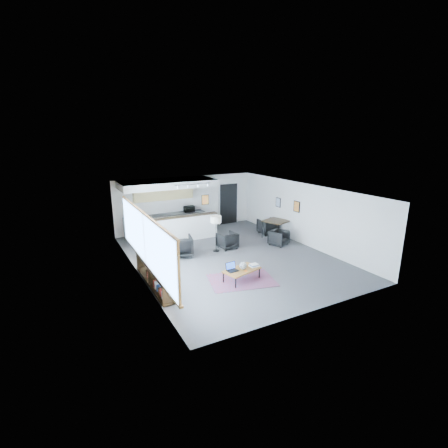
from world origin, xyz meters
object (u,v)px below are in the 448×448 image
ceramic_pot (243,266)px  dining_chair_near (279,238)px  armchair_right (227,240)px  floor_lamp (216,221)px  armchair_left (181,245)px  microwave (189,208)px  dining_table (276,222)px  laptop (232,268)px  dining_chair_far (268,227)px  coffee_table (242,270)px  book_stack (254,265)px

ceramic_pot → dining_chair_near: size_ratio=0.40×
armchair_right → floor_lamp: (-0.56, -0.10, 0.90)m
armchair_left → microwave: microwave is taller
armchair_left → dining_table: bearing=-165.5°
laptop → ceramic_pot: 0.37m
dining_chair_far → microwave: microwave is taller
floor_lamp → dining_chair_far: floor_lamp is taller
coffee_table → armchair_right: 3.12m
book_stack → dining_chair_far: size_ratio=0.44×
laptop → armchair_left: bearing=96.8°
armchair_left → dining_chair_far: size_ratio=1.27×
dining_chair_far → microwave: 3.88m
book_stack → floor_lamp: 2.95m
ceramic_pot → floor_lamp: size_ratio=0.17×
dining_table → dining_chair_near: 1.10m
dining_chair_far → armchair_right: bearing=20.9°
armchair_left → dining_table: 4.63m
laptop → book_stack: 0.80m
laptop → armchair_right: (1.39, 2.86, -0.09)m
dining_table → microwave: microwave is taller
ceramic_pot → armchair_right: armchair_right is taller
ceramic_pot → armchair_left: size_ratio=0.28×
floor_lamp → dining_table: size_ratio=1.18×
microwave → coffee_table: bearing=-90.2°
armchair_left → floor_lamp: size_ratio=0.59×
armchair_right → dining_chair_far: armchair_right is taller
laptop → armchair_left: size_ratio=0.43×
armchair_right → dining_table: bearing=-179.9°
floor_lamp → ceramic_pot: bearing=-99.4°
dining_chair_near → dining_chair_far: bearing=49.1°
armchair_left → floor_lamp: floor_lamp is taller
floor_lamp → dining_chair_near: bearing=-12.1°
floor_lamp → book_stack: bearing=-90.6°
floor_lamp → microwave: (0.20, 3.31, -0.17)m
coffee_table → dining_table: (3.67, 3.14, 0.39)m
microwave → book_stack: bearing=-85.8°
armchair_left → laptop: bearing=114.4°
dining_table → dining_chair_far: 0.77m
dining_chair_near → laptop: bearing=-170.6°
ceramic_pot → book_stack: size_ratio=0.80×
book_stack → armchair_left: armchair_left is taller
armchair_right → dining_table: (2.61, 0.20, 0.38)m
floor_lamp → armchair_right: bearing=10.2°
laptop → floor_lamp: bearing=68.1°
coffee_table → armchair_right: (1.06, 2.94, 0.01)m
dining_table → dining_chair_far: bearing=87.5°
coffee_table → book_stack: book_stack is taller
laptop → book_stack: bearing=-9.8°
dining_table → dining_chair_far: size_ratio=1.81×
dining_chair_far → ceramic_pot: bearing=48.9°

